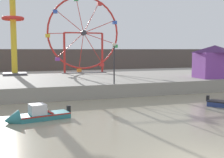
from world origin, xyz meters
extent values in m
cube|color=gray|center=(0.00, 24.82, 0.62)|extent=(110.00, 18.65, 1.24)
cube|color=#564C47|center=(0.00, 42.47, 2.20)|extent=(140.00, 3.00, 4.40)
cube|color=black|center=(7.81, 10.01, 0.54)|extent=(0.31, 0.30, 0.44)
cube|color=teal|center=(-4.86, 9.50, 0.18)|extent=(3.33, 1.83, 0.36)
cube|color=#B2231E|center=(-4.86, 9.50, 0.32)|extent=(3.30, 1.84, 0.08)
cone|color=teal|center=(-6.80, 9.09, 0.18)|extent=(1.08, 1.30, 1.14)
cube|color=black|center=(-3.22, 9.85, 0.47)|extent=(0.25, 0.28, 0.44)
cube|color=silver|center=(-5.24, 9.42, 0.67)|extent=(1.12, 1.14, 0.63)
cube|color=#B2231E|center=(-4.47, 9.58, 0.39)|extent=(0.37, 1.03, 0.06)
torus|color=red|center=(2.61, 29.25, 6.52)|extent=(9.61, 0.24, 9.61)
cylinder|color=#38383D|center=(2.61, 29.25, 6.52)|extent=(0.70, 0.50, 0.70)
cylinder|color=red|center=(3.71, 29.25, 8.59)|extent=(2.27, 0.08, 4.17)
cube|color=red|center=(4.81, 29.25, 10.38)|extent=(0.56, 0.48, 0.44)
cylinder|color=red|center=(2.12, 29.25, 8.82)|extent=(1.05, 0.08, 4.60)
cylinder|color=red|center=(0.76, 29.25, 7.97)|extent=(3.74, 0.08, 2.95)
cube|color=#3356B7|center=(-1.08, 29.25, 9.13)|extent=(0.56, 0.48, 0.44)
cylinder|color=red|center=(0.27, 29.25, 6.44)|extent=(4.69, 0.08, 0.24)
cube|color=yellow|center=(-2.07, 29.25, 6.08)|extent=(0.56, 0.48, 0.44)
cylinder|color=red|center=(0.87, 29.25, 4.96)|extent=(3.54, 0.08, 3.19)
cube|color=purple|center=(-0.87, 29.25, 3.11)|extent=(0.56, 0.48, 0.44)
cylinder|color=red|center=(2.28, 29.25, 4.20)|extent=(0.73, 0.08, 4.65)
cube|color=orange|center=(1.96, 29.25, 1.60)|extent=(0.56, 0.48, 0.44)
cylinder|color=red|center=(3.85, 29.25, 4.54)|extent=(2.55, 0.08, 4.02)
cube|color=red|center=(5.09, 29.25, 2.27)|extent=(0.56, 0.48, 0.44)
cylinder|color=red|center=(4.84, 29.25, 5.80)|extent=(4.48, 0.08, 1.53)
cube|color=#33934C|center=(7.07, 29.25, 4.79)|extent=(0.56, 0.48, 0.44)
cylinder|color=red|center=(4.78, 29.25, 7.40)|extent=(4.38, 0.08, 1.83)
cube|color=#3356B7|center=(6.96, 29.25, 8.00)|extent=(0.56, 0.48, 0.44)
cylinder|color=red|center=(0.03, 29.25, 3.88)|extent=(0.28, 0.28, 5.29)
cylinder|color=red|center=(5.19, 29.25, 3.88)|extent=(0.28, 0.28, 5.29)
cylinder|color=red|center=(2.61, 29.25, 6.52)|extent=(5.16, 0.18, 0.18)
cube|color=#4C4C51|center=(2.61, 29.25, 1.28)|extent=(5.96, 1.20, 0.08)
cylinder|color=gold|center=(-6.17, 29.12, 7.36)|extent=(0.70, 0.70, 12.25)
torus|color=red|center=(-6.17, 29.12, 8.09)|extent=(2.64, 2.64, 0.44)
cube|color=#4C4C51|center=(-6.17, 29.12, 1.36)|extent=(2.80, 2.80, 0.24)
cube|color=purple|center=(14.41, 17.67, 2.63)|extent=(4.10, 2.85, 2.79)
pyramid|color=#462156|center=(14.41, 17.67, 4.40)|extent=(4.51, 3.14, 0.80)
cylinder|color=#2D2D33|center=(2.16, 16.02, 2.95)|extent=(0.12, 0.12, 3.42)
sphere|color=#F2EACC|center=(2.16, 16.02, 4.80)|extent=(0.32, 0.32, 0.32)
camera|label=1|loc=(-6.82, -9.00, 4.35)|focal=47.24mm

